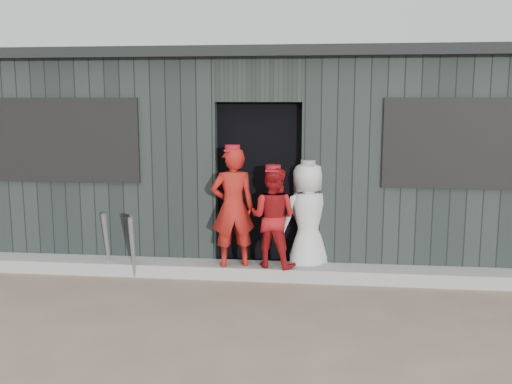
# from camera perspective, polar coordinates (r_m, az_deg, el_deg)

# --- Properties ---
(ground) EXTENTS (80.00, 80.00, 0.00)m
(ground) POSITION_cam_1_polar(r_m,az_deg,el_deg) (4.97, -2.45, -14.84)
(ground) COLOR #745F50
(ground) RESTS_ON ground
(curb) EXTENTS (8.00, 0.36, 0.15)m
(curb) POSITION_cam_1_polar(r_m,az_deg,el_deg) (6.63, 0.02, -7.89)
(curb) COLOR #989793
(curb) RESTS_ON ground
(bat_left) EXTENTS (0.10, 0.26, 0.75)m
(bat_left) POSITION_cam_1_polar(r_m,az_deg,el_deg) (6.89, -14.69, -4.96)
(bat_left) COLOR gray
(bat_left) RESTS_ON ground
(bat_mid) EXTENTS (0.09, 0.20, 0.75)m
(bat_mid) POSITION_cam_1_polar(r_m,az_deg,el_deg) (6.63, -12.24, -5.42)
(bat_mid) COLOR gray
(bat_mid) RESTS_ON ground
(bat_right) EXTENTS (0.09, 0.28, 0.76)m
(bat_right) POSITION_cam_1_polar(r_m,az_deg,el_deg) (6.67, -12.40, -5.28)
(bat_right) COLOR black
(bat_right) RESTS_ON ground
(player_red_left) EXTENTS (0.57, 0.46, 1.36)m
(player_red_left) POSITION_cam_1_polar(r_m,az_deg,el_deg) (6.42, -2.33, -1.54)
(player_red_left) COLOR #A21914
(player_red_left) RESTS_ON curb
(player_red_right) EXTENTS (0.65, 0.57, 1.14)m
(player_red_right) POSITION_cam_1_polar(r_m,az_deg,el_deg) (6.42, 1.70, -2.54)
(player_red_right) COLOR #A31417
(player_red_right) RESTS_ON curb
(player_grey_back) EXTENTS (0.77, 0.69, 1.32)m
(player_grey_back) POSITION_cam_1_polar(r_m,az_deg,el_deg) (6.63, 5.16, -2.69)
(player_grey_back) COLOR silver
(player_grey_back) RESTS_ON ground
(dugout) EXTENTS (8.30, 3.30, 2.62)m
(dugout) POSITION_cam_1_polar(r_m,az_deg,el_deg) (8.05, 1.39, 3.94)
(dugout) COLOR black
(dugout) RESTS_ON ground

